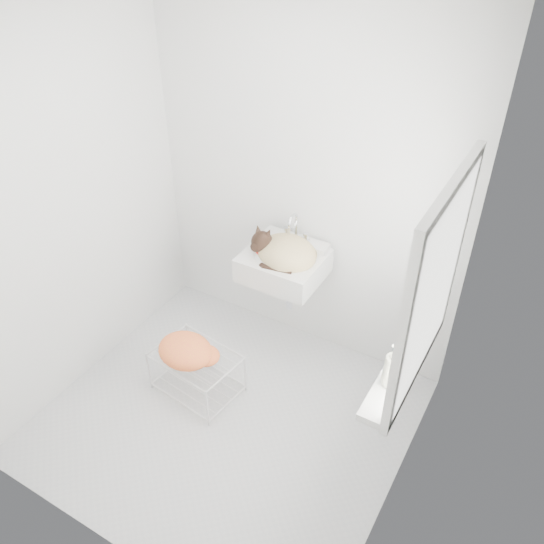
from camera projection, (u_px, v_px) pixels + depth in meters
The scene contains 15 objects.
floor at pixel (227, 418), 3.63m from camera, with size 2.20×2.00×0.02m, color silver.
back_wall at pixel (304, 184), 3.60m from camera, with size 2.20×0.02×2.50m, color white.
right_wall at pixel (421, 332), 2.45m from camera, with size 0.02×2.00×2.50m, color white.
left_wall at pixel (65, 208), 3.34m from camera, with size 0.02×2.00×2.50m, color white.
window_glass at pixel (435, 289), 2.54m from camera, with size 0.01×0.80×1.00m, color white.
window_frame at pixel (432, 288), 2.54m from camera, with size 0.04×0.90×1.10m, color white.
windowsill at pixel (404, 364), 2.88m from camera, with size 0.16×0.88×0.04m, color white.
sink at pixel (284, 255), 3.65m from camera, with size 0.52×0.45×0.21m, color silver.
faucet at pixel (297, 224), 3.69m from camera, with size 0.19×0.13×0.19m, color silver, non-canonical shape.
cat at pixel (284, 252), 3.61m from camera, with size 0.44×0.36×0.26m.
wire_rack at pixel (197, 373), 3.75m from camera, with size 0.53×0.37×0.32m, color silver.
towel at pixel (186, 356), 3.60m from camera, with size 0.38×0.27×0.16m, color #F9AB2A.
bottle_a at pixel (390, 384), 2.74m from camera, with size 0.08×0.08×0.21m, color silver.
bottle_b at pixel (402, 363), 2.86m from camera, with size 0.08×0.08×0.18m, color #216574.
bottle_c at pixel (414, 340), 2.99m from camera, with size 0.14×0.14×0.18m, color silver.
Camera 1 is at (1.45, -1.91, 2.91)m, focal length 36.85 mm.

